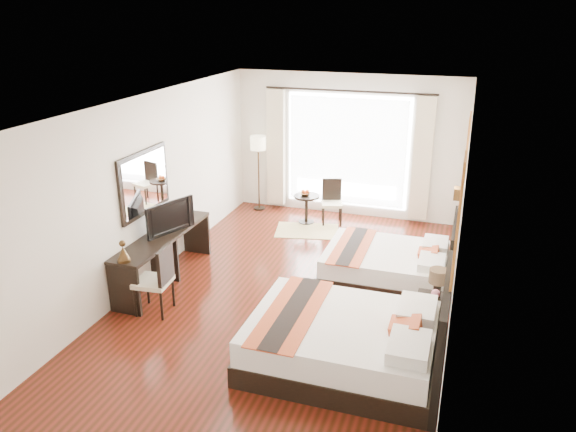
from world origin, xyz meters
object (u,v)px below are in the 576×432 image
(nightstand, at_px, (431,316))
(table_lamp, at_px, (438,278))
(bed_near, at_px, (350,341))
(bed_far, at_px, (392,264))
(desk_chair, at_px, (156,292))
(floor_lamp, at_px, (258,148))
(side_table, at_px, (306,209))
(window_chair, at_px, (332,210))
(vase, at_px, (435,302))
(console_desk, at_px, (164,257))
(fruit_bowl, at_px, (305,194))
(television, at_px, (167,216))

(nightstand, xyz_separation_m, table_lamp, (0.03, 0.08, 0.51))
(bed_near, distance_m, bed_far, 2.32)
(desk_chair, xyz_separation_m, floor_lamp, (-0.15, 4.36, 1.00))
(side_table, xyz_separation_m, window_chair, (0.47, 0.16, -0.02))
(window_chair, bearing_deg, vase, 13.90)
(desk_chair, xyz_separation_m, side_table, (1.01, 3.90, -0.02))
(desk_chair, bearing_deg, nightstand, -175.71)
(side_table, bearing_deg, bed_far, -45.42)
(bed_near, xyz_separation_m, bed_far, (0.15, 2.31, -0.04))
(table_lamp, distance_m, console_desk, 4.08)
(bed_near, xyz_separation_m, vase, (0.87, 0.82, 0.24))
(window_chair, bearing_deg, bed_far, 17.39)
(nightstand, distance_m, console_desk, 4.03)
(bed_far, xyz_separation_m, side_table, (-1.94, 1.97, -0.00))
(fruit_bowl, bearing_deg, television, -115.21)
(bed_far, distance_m, television, 3.50)
(bed_far, xyz_separation_m, fruit_bowl, (-1.97, 1.95, 0.30))
(table_lamp, distance_m, side_table, 4.20)
(nightstand, distance_m, vase, 0.37)
(fruit_bowl, bearing_deg, bed_far, -44.78)
(desk_chair, bearing_deg, table_lamp, -174.62)
(bed_far, height_order, floor_lamp, floor_lamp)
(bed_near, xyz_separation_m, nightstand, (0.84, 1.01, -0.08))
(bed_far, relative_size, window_chair, 2.26)
(floor_lamp, bearing_deg, window_chair, -10.41)
(side_table, distance_m, window_chair, 0.49)
(nightstand, bearing_deg, floor_lamp, 135.46)
(floor_lamp, height_order, side_table, floor_lamp)
(console_desk, bearing_deg, desk_chair, -67.41)
(vase, bearing_deg, window_chair, 121.26)
(television, bearing_deg, bed_far, -52.47)
(nightstand, xyz_separation_m, television, (-4.00, 0.41, 0.76))
(side_table, bearing_deg, floor_lamp, 158.55)
(side_table, bearing_deg, television, -115.43)
(television, xyz_separation_m, window_chair, (1.83, 3.02, -0.74))
(bed_near, relative_size, vase, 17.49)
(nightstand, xyz_separation_m, side_table, (-2.64, 3.28, 0.04))
(bed_far, height_order, table_lamp, bed_far)
(table_lamp, height_order, window_chair, table_lamp)
(nightstand, relative_size, fruit_bowl, 2.62)
(bed_near, bearing_deg, console_desk, 158.03)
(television, relative_size, fruit_bowl, 4.41)
(bed_far, relative_size, desk_chair, 1.97)
(table_lamp, xyz_separation_m, television, (-4.03, 0.34, 0.25))
(side_table, height_order, window_chair, window_chair)
(fruit_bowl, bearing_deg, desk_chair, -104.24)
(console_desk, height_order, window_chair, window_chair)
(vase, height_order, floor_lamp, floor_lamp)
(vase, distance_m, console_desk, 4.08)
(nightstand, bearing_deg, bed_near, -129.94)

